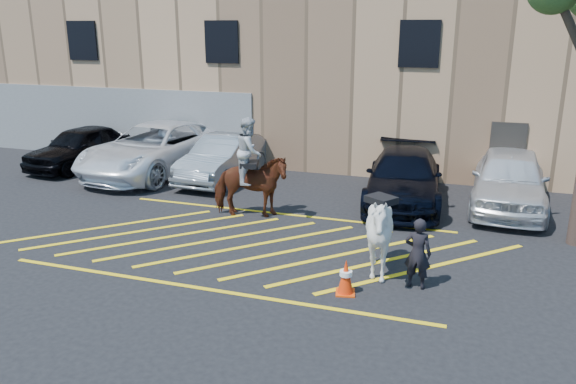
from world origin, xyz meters
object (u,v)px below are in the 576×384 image
(car_white_pickup, at_px, (156,149))
(traffic_cone, at_px, (346,277))
(car_silver_sedan, at_px, (224,158))
(car_blue_suv, at_px, (404,178))
(mounted_bay, at_px, (250,178))
(handler, at_px, (418,253))
(car_black_suv, at_px, (81,147))
(saddled_white, at_px, (380,233))
(car_white_suv, at_px, (509,179))

(car_white_pickup, xyz_separation_m, traffic_cone, (8.65, -7.27, -0.53))
(car_silver_sedan, height_order, car_blue_suv, car_blue_suv)
(mounted_bay, bearing_deg, traffic_cone, -46.60)
(handler, height_order, traffic_cone, handler)
(handler, bearing_deg, mounted_bay, -25.48)
(car_white_pickup, bearing_deg, car_blue_suv, 2.04)
(car_black_suv, xyz_separation_m, traffic_cone, (11.86, -7.20, -0.41))
(car_blue_suv, distance_m, saddled_white, 5.48)
(car_white_suv, xyz_separation_m, handler, (-1.98, -6.20, -0.12))
(car_white_pickup, height_order, saddled_white, saddled_white)
(car_black_suv, bearing_deg, saddled_white, -19.26)
(car_silver_sedan, xyz_separation_m, mounted_bay, (2.39, -3.47, 0.37))
(car_black_suv, distance_m, saddled_white, 13.79)
(car_black_suv, distance_m, mounted_bay, 8.96)
(mounted_bay, distance_m, saddled_white, 4.90)
(car_white_suv, xyz_separation_m, saddled_white, (-2.82, -5.90, 0.11))
(car_blue_suv, distance_m, car_white_suv, 3.02)
(car_white_pickup, height_order, traffic_cone, car_white_pickup)
(car_black_suv, xyz_separation_m, car_white_suv, (15.15, -0.27, 0.09))
(car_blue_suv, height_order, saddled_white, saddled_white)
(car_blue_suv, bearing_deg, handler, -85.11)
(car_blue_suv, distance_m, handler, 5.86)
(car_white_pickup, xyz_separation_m, saddled_white, (9.13, -6.24, 0.07))
(mounted_bay, bearing_deg, handler, -31.95)
(car_silver_sedan, distance_m, traffic_cone, 9.40)
(car_blue_suv, distance_m, traffic_cone, 6.53)
(car_white_suv, bearing_deg, saddled_white, -113.27)
(car_silver_sedan, height_order, handler, car_silver_sedan)
(car_white_pickup, xyz_separation_m, car_white_suv, (11.95, -0.34, -0.03))
(car_blue_suv, bearing_deg, traffic_cone, -97.67)
(saddled_white, xyz_separation_m, traffic_cone, (-0.47, -1.03, -0.60))
(car_blue_suv, height_order, traffic_cone, car_blue_suv)
(car_white_suv, height_order, traffic_cone, car_white_suv)
(car_silver_sedan, xyz_separation_m, car_blue_suv, (6.27, -0.75, 0.01))
(handler, xyz_separation_m, mounted_bay, (-4.89, 3.05, 0.38))
(mounted_bay, distance_m, traffic_cone, 5.27)
(car_silver_sedan, relative_size, car_blue_suv, 0.87)
(car_black_suv, height_order, mounted_bay, mounted_bay)
(car_silver_sedan, relative_size, saddled_white, 1.99)
(car_silver_sedan, distance_m, handler, 9.77)
(car_silver_sedan, bearing_deg, traffic_cone, -48.13)
(handler, distance_m, mounted_bay, 5.77)
(mounted_bay, bearing_deg, saddled_white, -34.18)
(car_white_suv, bearing_deg, traffic_cone, -113.15)
(car_black_suv, relative_size, traffic_cone, 6.24)
(car_white_pickup, bearing_deg, car_silver_sedan, 6.57)
(car_black_suv, relative_size, car_blue_suv, 0.85)
(car_silver_sedan, relative_size, handler, 3.09)
(car_blue_suv, distance_m, mounted_bay, 4.76)
(mounted_bay, bearing_deg, car_blue_suv, 35.03)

